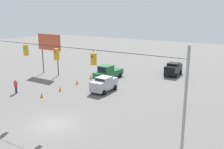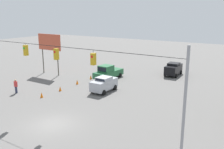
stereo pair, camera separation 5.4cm
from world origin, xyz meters
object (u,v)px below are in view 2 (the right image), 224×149
object	(u,v)px
sedan_silver_withflow_mid	(104,84)
roadside_billboard	(49,45)
traffic_cone_second	(60,89)
traffic_cone_fifth	(104,73)
pickup_truck_green_withflow_far	(108,72)
overhead_signal_span	(57,70)
traffic_cone_third	(77,82)
traffic_cone_nearest	(42,95)
pedestrian	(16,86)
traffic_cone_fourth	(91,77)
sedan_black_oncoming_deep	(173,69)

from	to	relation	value
sedan_silver_withflow_mid	roadside_billboard	world-z (taller)	roadside_billboard
traffic_cone_second	traffic_cone_fifth	world-z (taller)	same
traffic_cone_second	traffic_cone_fifth	size ratio (longest dim) A/B	1.00
roadside_billboard	pickup_truck_green_withflow_far	bearing A→B (deg)	-164.74
overhead_signal_span	traffic_cone_third	distance (m)	12.93
traffic_cone_nearest	pedestrian	world-z (taller)	pedestrian
traffic_cone_fifth	pedestrian	xyz separation A→B (m)	(3.87, 13.57, 0.58)
sedan_silver_withflow_mid	traffic_cone_nearest	distance (m)	7.69
traffic_cone_second	traffic_cone_fourth	bearing A→B (deg)	-87.85
traffic_cone_nearest	pedestrian	bearing A→B (deg)	7.97
sedan_silver_withflow_mid	traffic_cone_third	bearing A→B (deg)	-7.25
traffic_cone_nearest	traffic_cone_third	bearing A→B (deg)	-88.86
overhead_signal_span	roadside_billboard	world-z (taller)	overhead_signal_span
sedan_black_oncoming_deep	traffic_cone_second	distance (m)	18.38
overhead_signal_span	roadside_billboard	xyz separation A→B (m)	(14.02, -12.48, 0.01)
pickup_truck_green_withflow_far	roadside_billboard	distance (m)	10.48
traffic_cone_nearest	traffic_cone_fifth	bearing A→B (deg)	-89.76
traffic_cone_second	traffic_cone_third	bearing A→B (deg)	-87.07
sedan_silver_withflow_mid	roadside_billboard	distance (m)	13.33
sedan_black_oncoming_deep	pedestrian	xyz separation A→B (m)	(13.34, 19.38, -0.15)
sedan_black_oncoming_deep	sedan_silver_withflow_mid	bearing A→B (deg)	70.41
pickup_truck_green_withflow_far	traffic_cone_third	size ratio (longest dim) A/B	8.43
sedan_black_oncoming_deep	sedan_silver_withflow_mid	xyz separation A→B (m)	(4.58, 12.88, -0.07)
traffic_cone_third	overhead_signal_span	bearing A→B (deg)	122.68
traffic_cone_third	pedestrian	world-z (taller)	pedestrian
overhead_signal_span	traffic_cone_second	size ratio (longest dim) A/B	36.13
sedan_silver_withflow_mid	pedestrian	bearing A→B (deg)	36.55
sedan_black_oncoming_deep	traffic_cone_fourth	xyz separation A→B (m)	(9.62, 9.03, -0.73)
traffic_cone_second	overhead_signal_span	bearing A→B (deg)	133.72
traffic_cone_fifth	sedan_silver_withflow_mid	bearing A→B (deg)	124.66
pedestrian	traffic_cone_third	bearing A→B (deg)	-118.02
roadside_billboard	traffic_cone_second	bearing A→B (deg)	142.74
pickup_truck_green_withflow_far	traffic_cone_fourth	xyz separation A→B (m)	(2.02, 1.62, -0.66)
overhead_signal_span	traffic_cone_second	distance (m)	10.25
traffic_cone_second	roadside_billboard	xyz separation A→B (m)	(7.65, -5.82, 4.49)
sedan_silver_withflow_mid	overhead_signal_span	bearing A→B (deg)	99.38
overhead_signal_span	pickup_truck_green_withflow_far	size ratio (longest dim) A/B	4.29
traffic_cone_fourth	roadside_billboard	distance (m)	8.70
overhead_signal_span	sedan_black_oncoming_deep	bearing A→B (deg)	-97.61
overhead_signal_span	traffic_cone_fourth	distance (m)	15.63
sedan_silver_withflow_mid	pickup_truck_green_withflow_far	size ratio (longest dim) A/B	0.74
sedan_silver_withflow_mid	sedan_black_oncoming_deep	bearing A→B (deg)	-109.59
traffic_cone_fourth	pedestrian	distance (m)	11.01
traffic_cone_second	pedestrian	size ratio (longest dim) A/B	0.36
sedan_silver_withflow_mid	pedestrian	world-z (taller)	sedan_silver_withflow_mid
traffic_cone_third	pedestrian	size ratio (longest dim) A/B	0.36
traffic_cone_nearest	traffic_cone_fifth	xyz separation A→B (m)	(0.05, -13.02, 0.00)
sedan_silver_withflow_mid	traffic_cone_fifth	xyz separation A→B (m)	(4.89, -7.07, -0.66)
traffic_cone_third	traffic_cone_fifth	distance (m)	6.44
sedan_silver_withflow_mid	traffic_cone_third	size ratio (longest dim) A/B	6.24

